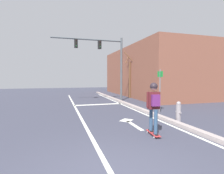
{
  "coord_description": "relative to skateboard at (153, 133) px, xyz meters",
  "views": [
    {
      "loc": [
        -0.94,
        -2.86,
        1.86
      ],
      "look_at": [
        1.27,
        4.51,
        1.45
      ],
      "focal_mm": 28.16,
      "sensor_mm": 36.0,
      "label": 1
    }
  ],
  "objects": [
    {
      "name": "traffic_signal_mast",
      "position": [
        0.4,
        8.36,
        3.59
      ],
      "size": [
        5.43,
        0.34,
        5.01
      ],
      "color": "#50575C",
      "rests_on": "ground"
    },
    {
      "name": "curb_strip",
      "position": [
        1.5,
        3.89,
        0.01
      ],
      "size": [
        0.24,
        24.0,
        0.14
      ],
      "primitive_type": "cube",
      "color": "#A79997",
      "rests_on": "ground"
    },
    {
      "name": "skateboard",
      "position": [
        0.0,
        0.0,
        0.0
      ],
      "size": [
        0.27,
        0.8,
        0.08
      ],
      "color": "#B63033",
      "rests_on": "ground"
    },
    {
      "name": "street_sign_post",
      "position": [
        2.2,
        3.15,
        1.43
      ],
      "size": [
        0.06,
        0.44,
        2.29
      ],
      "color": "slate",
      "rests_on": "ground"
    },
    {
      "name": "lane_line_center",
      "position": [
        -1.95,
        3.89,
        -0.06
      ],
      "size": [
        0.12,
        20.0,
        0.01
      ],
      "primitive_type": "cube",
      "color": "silver",
      "rests_on": "ground"
    },
    {
      "name": "lane_line_curbside",
      "position": [
        1.25,
        3.89,
        -0.06
      ],
      "size": [
        0.12,
        20.0,
        0.01
      ],
      "primitive_type": "cube",
      "color": "silver",
      "rests_on": "ground"
    },
    {
      "name": "stop_bar",
      "position": [
        -0.28,
        6.86,
        -0.06
      ],
      "size": [
        3.35,
        0.4,
        0.01
      ],
      "primitive_type": "cube",
      "color": "silver",
      "rests_on": "ground"
    },
    {
      "name": "skater",
      "position": [
        -0.0,
        -0.02,
        1.04
      ],
      "size": [
        0.45,
        0.61,
        1.63
      ],
      "color": "#325070",
      "rests_on": "skateboard"
    },
    {
      "name": "fire_hydrant",
      "position": [
        1.92,
        1.26,
        0.36
      ],
      "size": [
        0.2,
        0.3,
        0.86
      ],
      "color": "#9C9396",
      "rests_on": "ground"
    },
    {
      "name": "lane_arrow_stem",
      "position": [
        -0.11,
        1.23,
        -0.06
      ],
      "size": [
        0.16,
        1.4,
        0.01
      ],
      "primitive_type": "cube",
      "color": "silver",
      "rests_on": "ground"
    },
    {
      "name": "lane_arrow_head",
      "position": [
        -0.11,
        2.08,
        -0.06
      ],
      "size": [
        0.71,
        0.71,
        0.01
      ],
      "primitive_type": "cube",
      "rotation": [
        0.0,
        0.0,
        0.79
      ],
      "color": "silver",
      "rests_on": "ground"
    },
    {
      "name": "building_block",
      "position": [
        8.92,
        11.76,
        2.37
      ],
      "size": [
        11.04,
        12.98,
        4.87
      ],
      "primitive_type": "cube",
      "color": "brown",
      "rests_on": "ground"
    },
    {
      "name": "roadside_tree",
      "position": [
        3.34,
        10.01,
        1.78
      ],
      "size": [
        1.04,
        0.99,
        4.17
      ],
      "color": "brown",
      "rests_on": "ground"
    }
  ]
}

